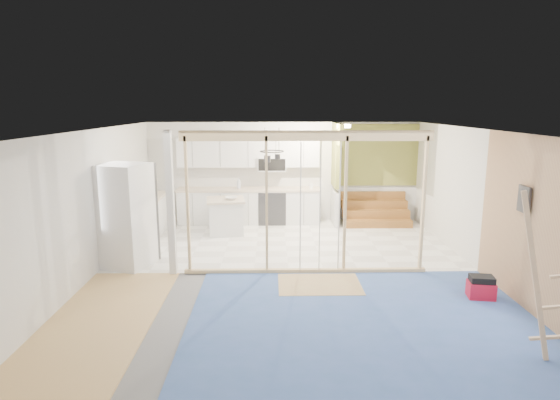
{
  "coord_description": "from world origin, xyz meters",
  "views": [
    {
      "loc": [
        -0.31,
        -8.11,
        3.0
      ],
      "look_at": [
        -0.15,
        0.6,
        1.25
      ],
      "focal_mm": 30.0,
      "sensor_mm": 36.0,
      "label": 1
    }
  ],
  "objects_px": {
    "island": "(226,217)",
    "ladder": "(559,277)",
    "fridge": "(125,216)",
    "toolbox": "(481,288)"
  },
  "relations": [
    {
      "from": "island",
      "to": "ladder",
      "type": "height_order",
      "value": "ladder"
    },
    {
      "from": "ladder",
      "to": "fridge",
      "type": "bearing_deg",
      "value": 165.83
    },
    {
      "from": "toolbox",
      "to": "ladder",
      "type": "height_order",
      "value": "ladder"
    },
    {
      "from": "fridge",
      "to": "island",
      "type": "distance_m",
      "value": 2.85
    },
    {
      "from": "toolbox",
      "to": "ladder",
      "type": "bearing_deg",
      "value": -79.61
    },
    {
      "from": "toolbox",
      "to": "ladder",
      "type": "relative_size",
      "value": 0.21
    },
    {
      "from": "ladder",
      "to": "toolbox",
      "type": "bearing_deg",
      "value": 106.82
    },
    {
      "from": "island",
      "to": "ladder",
      "type": "xyz_separation_m",
      "value": [
        4.45,
        -5.71,
        0.62
      ]
    },
    {
      "from": "fridge",
      "to": "island",
      "type": "relative_size",
      "value": 2.0
    },
    {
      "from": "island",
      "to": "toolbox",
      "type": "distance_m",
      "value": 5.89
    }
  ]
}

